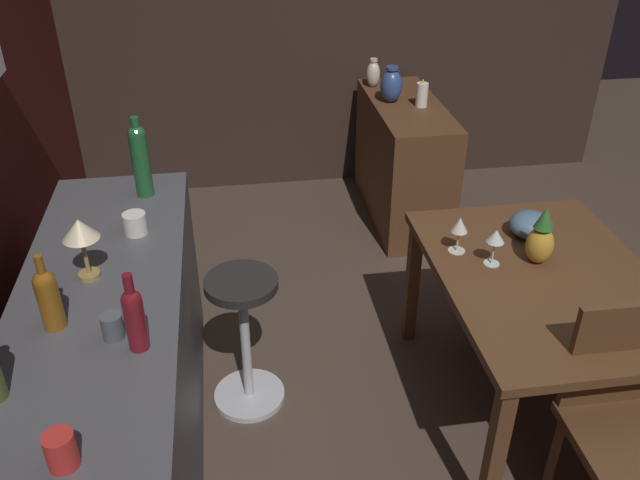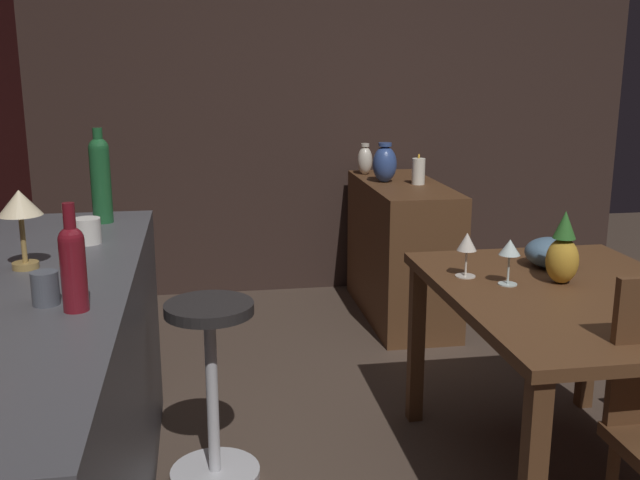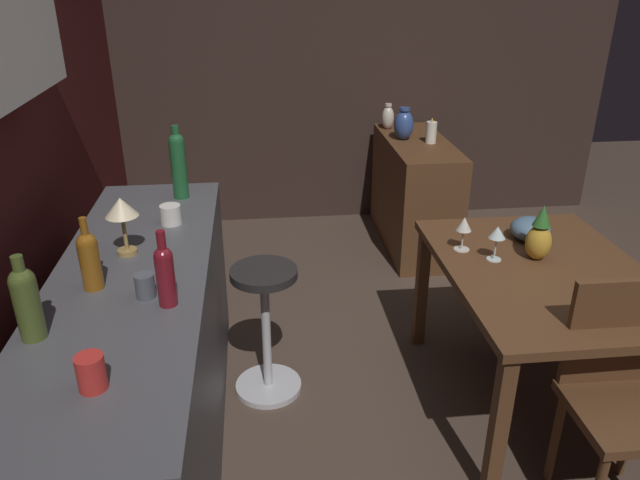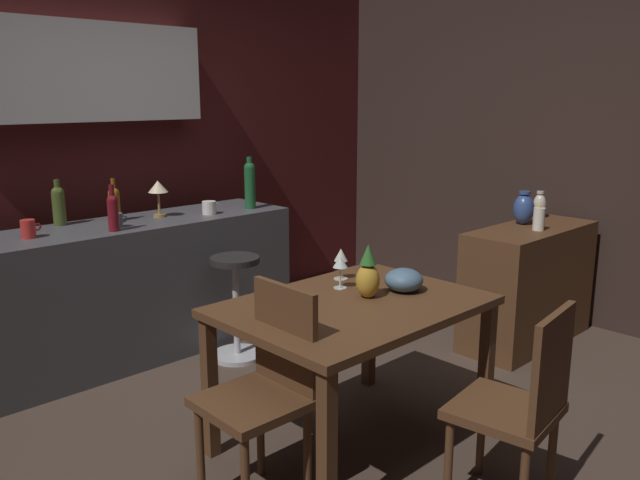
# 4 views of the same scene
# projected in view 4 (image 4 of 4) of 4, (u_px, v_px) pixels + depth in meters

# --- Properties ---
(ground_plane) EXTENTS (9.00, 9.00, 0.00)m
(ground_plane) POSITION_uv_depth(u_px,v_px,m) (316.00, 421.00, 3.44)
(ground_plane) COLOR #47382D
(wall_kitchen_back) EXTENTS (5.20, 0.33, 2.60)m
(wall_kitchen_back) POSITION_uv_depth(u_px,v_px,m) (108.00, 137.00, 4.54)
(wall_kitchen_back) COLOR #4C1919
(wall_kitchen_back) RESTS_ON ground_plane
(wall_side_right) EXTENTS (0.10, 4.40, 2.60)m
(wall_side_right) POSITION_uv_depth(u_px,v_px,m) (524.00, 147.00, 5.08)
(wall_side_right) COLOR #33231E
(wall_side_right) RESTS_ON ground_plane
(dining_table) EXTENTS (1.23, 0.89, 0.74)m
(dining_table) POSITION_uv_depth(u_px,v_px,m) (353.00, 320.00, 3.08)
(dining_table) COLOR #56351E
(dining_table) RESTS_ON ground_plane
(kitchen_counter) EXTENTS (2.10, 0.60, 0.90)m
(kitchen_counter) POSITION_uv_depth(u_px,v_px,m) (141.00, 288.00, 4.28)
(kitchen_counter) COLOR #4C4C51
(kitchen_counter) RESTS_ON ground_plane
(sideboard_cabinet) EXTENTS (1.10, 0.44, 0.82)m
(sideboard_cabinet) POSITION_uv_depth(u_px,v_px,m) (528.00, 285.00, 4.48)
(sideboard_cabinet) COLOR #56351E
(sideboard_cabinet) RESTS_ON ground_plane
(chair_near_window) EXTENTS (0.41, 0.41, 0.94)m
(chair_near_window) POSITION_uv_depth(u_px,v_px,m) (265.00, 387.00, 2.68)
(chair_near_window) COLOR #56351E
(chair_near_window) RESTS_ON ground_plane
(chair_by_doorway) EXTENTS (0.45, 0.45, 0.90)m
(chair_by_doorway) POSITION_uv_depth(u_px,v_px,m) (521.00, 403.00, 2.60)
(chair_by_doorway) COLOR #56351E
(chair_by_doorway) RESTS_ON ground_plane
(bar_stool) EXTENTS (0.34, 0.34, 0.69)m
(bar_stool) POSITION_uv_depth(u_px,v_px,m) (236.00, 305.00, 4.19)
(bar_stool) COLOR #262323
(bar_stool) RESTS_ON ground_plane
(wine_glass_left) EXTENTS (0.08, 0.08, 0.17)m
(wine_glass_left) POSITION_uv_depth(u_px,v_px,m) (340.00, 264.00, 3.25)
(wine_glass_left) COLOR silver
(wine_glass_left) RESTS_ON dining_table
(wine_glass_right) EXTENTS (0.08, 0.08, 0.17)m
(wine_glass_right) POSITION_uv_depth(u_px,v_px,m) (341.00, 256.00, 3.42)
(wine_glass_right) COLOR silver
(wine_glass_right) RESTS_ON dining_table
(pineapple_centerpiece) EXTENTS (0.12, 0.12, 0.27)m
(pineapple_centerpiece) POSITION_uv_depth(u_px,v_px,m) (368.00, 275.00, 3.11)
(pineapple_centerpiece) COLOR gold
(pineapple_centerpiece) RESTS_ON dining_table
(fruit_bowl) EXTENTS (0.19, 0.19, 0.12)m
(fruit_bowl) POSITION_uv_depth(u_px,v_px,m) (404.00, 280.00, 3.22)
(fruit_bowl) COLOR slate
(fruit_bowl) RESTS_ON dining_table
(wine_bottle_amber) EXTENTS (0.07, 0.07, 0.28)m
(wine_bottle_amber) POSITION_uv_depth(u_px,v_px,m) (114.00, 203.00, 4.16)
(wine_bottle_amber) COLOR #8C5114
(wine_bottle_amber) RESTS_ON kitchen_counter
(wine_bottle_green) EXTENTS (0.08, 0.08, 0.37)m
(wine_bottle_green) POSITION_uv_depth(u_px,v_px,m) (250.00, 183.00, 4.61)
(wine_bottle_green) COLOR #1E592D
(wine_bottle_green) RESTS_ON kitchen_counter
(wine_bottle_olive) EXTENTS (0.08, 0.08, 0.29)m
(wine_bottle_olive) POSITION_uv_depth(u_px,v_px,m) (59.00, 204.00, 4.03)
(wine_bottle_olive) COLOR #475623
(wine_bottle_olive) RESTS_ON kitchen_counter
(wine_bottle_ruby) EXTENTS (0.07, 0.07, 0.28)m
(wine_bottle_ruby) POSITION_uv_depth(u_px,v_px,m) (113.00, 210.00, 3.86)
(wine_bottle_ruby) COLOR maroon
(wine_bottle_ruby) RESTS_ON kitchen_counter
(cup_red) EXTENTS (0.12, 0.08, 0.11)m
(cup_red) POSITION_uv_depth(u_px,v_px,m) (28.00, 229.00, 3.68)
(cup_red) COLOR red
(cup_red) RESTS_ON kitchen_counter
(cup_slate) EXTENTS (0.11, 0.07, 0.09)m
(cup_slate) POSITION_uv_depth(u_px,v_px,m) (117.00, 220.00, 3.98)
(cup_slate) COLOR #515660
(cup_slate) RESTS_ON kitchen_counter
(cup_white) EXTENTS (0.13, 0.10, 0.09)m
(cup_white) POSITION_uv_depth(u_px,v_px,m) (209.00, 208.00, 4.42)
(cup_white) COLOR white
(cup_white) RESTS_ON kitchen_counter
(counter_lamp) EXTENTS (0.13, 0.13, 0.25)m
(counter_lamp) POSITION_uv_depth(u_px,v_px,m) (158.00, 189.00, 4.29)
(counter_lamp) COLOR #A58447
(counter_lamp) RESTS_ON kitchen_counter
(pillar_candle_tall) EXTENTS (0.08, 0.08, 0.18)m
(pillar_candle_tall) POSITION_uv_depth(u_px,v_px,m) (539.00, 219.00, 4.28)
(pillar_candle_tall) COLOR white
(pillar_candle_tall) RESTS_ON sideboard_cabinet
(vase_ceramic_blue) EXTENTS (0.14, 0.14, 0.23)m
(vase_ceramic_blue) POSITION_uv_depth(u_px,v_px,m) (524.00, 209.00, 4.47)
(vase_ceramic_blue) COLOR #334C8C
(vase_ceramic_blue) RESTS_ON sideboard_cabinet
(vase_ceramic_ivory) EXTENTS (0.09, 0.09, 0.20)m
(vase_ceramic_ivory) POSITION_uv_depth(u_px,v_px,m) (539.00, 205.00, 4.72)
(vase_ceramic_ivory) COLOR beige
(vase_ceramic_ivory) RESTS_ON sideboard_cabinet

